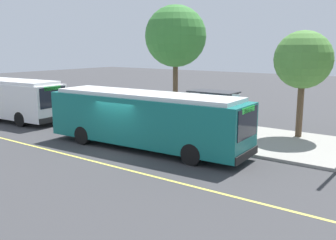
{
  "coord_description": "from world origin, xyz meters",
  "views": [
    {
      "loc": [
        13.37,
        -13.95,
        5.25
      ],
      "look_at": [
        2.0,
        1.51,
        1.57
      ],
      "focal_mm": 40.9,
      "sensor_mm": 36.0,
      "label": 1
    }
  ],
  "objects": [
    {
      "name": "ground_plane",
      "position": [
        0.0,
        0.0,
        0.0
      ],
      "size": [
        120.0,
        120.0,
        0.0
      ],
      "primitive_type": "plane",
      "color": "#38383A"
    },
    {
      "name": "sidewalk_curb",
      "position": [
        0.0,
        6.0,
        0.07
      ],
      "size": [
        44.0,
        6.4,
        0.15
      ],
      "primitive_type": "cube",
      "color": "gray",
      "rests_on": "ground_plane"
    },
    {
      "name": "lane_stripe_center",
      "position": [
        0.0,
        -2.2,
        0.0
      ],
      "size": [
        36.0,
        0.14,
        0.01
      ],
      "primitive_type": "cube",
      "color": "#E0D64C",
      "rests_on": "ground_plane"
    },
    {
      "name": "transit_bus_main",
      "position": [
        0.88,
        1.01,
        1.62
      ],
      "size": [
        11.43,
        3.12,
        2.95
      ],
      "color": "#146B66",
      "rests_on": "ground_plane"
    },
    {
      "name": "transit_bus_second",
      "position": [
        -12.61,
        1.28,
        1.61
      ],
      "size": [
        10.41,
        3.41,
        2.95
      ],
      "color": "white",
      "rests_on": "ground_plane"
    },
    {
      "name": "bus_shelter",
      "position": [
        1.79,
        6.33,
        1.92
      ],
      "size": [
        2.9,
        1.6,
        2.48
      ],
      "color": "#333338",
      "rests_on": "sidewalk_curb"
    },
    {
      "name": "waiting_bench",
      "position": [
        1.84,
        6.35,
        0.63
      ],
      "size": [
        1.6,
        0.48,
        0.95
      ],
      "color": "brown",
      "rests_on": "sidewalk_curb"
    },
    {
      "name": "route_sign_post",
      "position": [
        4.89,
        3.33,
        1.96
      ],
      "size": [
        0.44,
        0.08,
        2.8
      ],
      "color": "#333338",
      "rests_on": "sidewalk_curb"
    },
    {
      "name": "pedestrian_commuter",
      "position": [
        0.63,
        3.73,
        1.12
      ],
      "size": [
        0.24,
        0.4,
        1.69
      ],
      "color": "#282D47",
      "rests_on": "sidewalk_curb"
    },
    {
      "name": "street_tree_near_shelter",
      "position": [
        6.67,
        7.9,
        4.52
      ],
      "size": [
        3.24,
        3.24,
        6.02
      ],
      "color": "brown",
      "rests_on": "sidewalk_curb"
    },
    {
      "name": "street_tree_downstreet",
      "position": [
        -2.42,
        8.41,
        5.96
      ],
      "size": [
        4.3,
        4.3,
        7.99
      ],
      "color": "brown",
      "rests_on": "sidewalk_curb"
    }
  ]
}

